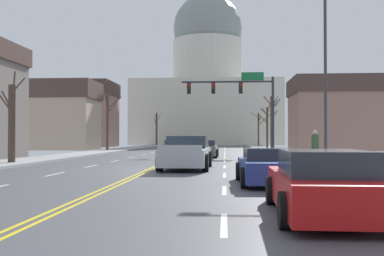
{
  "coord_description": "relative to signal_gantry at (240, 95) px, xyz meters",
  "views": [
    {
      "loc": [
        3.52,
        -21.91,
        1.56
      ],
      "look_at": [
        -0.49,
        34.07,
        2.6
      ],
      "focal_mm": 43.09,
      "sensor_mm": 36.0,
      "label": 1
    }
  ],
  "objects": [
    {
      "name": "ground",
      "position": [
        -4.8,
        -17.58,
        -5.11
      ],
      "size": [
        20.0,
        180.0,
        0.2
      ],
      "color": "#4B4B50"
    },
    {
      "name": "signal_gantry",
      "position": [
        0.0,
        0.0,
        0.0
      ],
      "size": [
        7.91,
        0.41,
        6.92
      ],
      "color": "#28282D",
      "rests_on": "ground"
    },
    {
      "name": "street_lamp_right",
      "position": [
        3.16,
        -17.7,
        -0.11
      ],
      "size": [
        2.04,
        0.24,
        8.35
      ],
      "color": "#333338",
      "rests_on": "ground"
    },
    {
      "name": "capitol_building",
      "position": [
        -4.8,
        54.47,
        6.47
      ],
      "size": [
        28.35,
        22.39,
        33.09
      ],
      "color": "beige",
      "rests_on": "ground"
    },
    {
      "name": "sedan_near_00",
      "position": [
        -2.78,
        -4.85,
        -4.52
      ],
      "size": [
        2.02,
        4.45,
        1.28
      ],
      "color": "#6B6056",
      "rests_on": "ground"
    },
    {
      "name": "sedan_near_01",
      "position": [
        -3.11,
        -10.7,
        -4.52
      ],
      "size": [
        2.04,
        4.61,
        1.33
      ],
      "color": "#9EA3A8",
      "rests_on": "ground"
    },
    {
      "name": "pickup_truck_near_02",
      "position": [
        -3.15,
        -17.25,
        -4.42
      ],
      "size": [
        2.38,
        5.62,
        1.59
      ],
      "color": "#ADB2B7",
      "rests_on": "ground"
    },
    {
      "name": "sedan_near_03",
      "position": [
        0.2,
        -24.25,
        -4.57
      ],
      "size": [
        2.18,
        4.29,
        1.18
      ],
      "color": "navy",
      "rests_on": "ground"
    },
    {
      "name": "sedan_near_04",
      "position": [
        0.63,
        -30.28,
        -4.52
      ],
      "size": [
        2.03,
        4.66,
        1.3
      ],
      "color": "#B71414",
      "rests_on": "ground"
    },
    {
      "name": "sedan_oncoming_00",
      "position": [
        -6.53,
        7.37,
        -4.55
      ],
      "size": [
        2.07,
        4.45,
        1.2
      ],
      "color": "#6B6056",
      "rests_on": "ground"
    },
    {
      "name": "sedan_oncoming_01",
      "position": [
        -6.73,
        16.69,
        -4.53
      ],
      "size": [
        2.15,
        4.32,
        1.26
      ],
      "color": "silver",
      "rests_on": "ground"
    },
    {
      "name": "flank_building_00",
      "position": [
        -22.98,
        29.38,
        -0.14
      ],
      "size": [
        9.72,
        9.13,
        9.85
      ],
      "color": "#8C6656",
      "rests_on": "ground"
    },
    {
      "name": "flank_building_01",
      "position": [
        -23.19,
        13.47,
        -1.04
      ],
      "size": [
        13.66,
        6.58,
        8.05
      ],
      "color": "tan",
      "rests_on": "ground"
    },
    {
      "name": "flank_building_03",
      "position": [
        11.17,
        14.57,
        -0.93
      ],
      "size": [
        9.56,
        8.61,
        8.3
      ],
      "color": "#8C6656",
      "rests_on": "ground"
    },
    {
      "name": "bare_tree_00",
      "position": [
        4.12,
        19.84,
        -2.07
      ],
      "size": [
        2.69,
        1.41,
        5.87
      ],
      "color": "#4C3D2D",
      "rests_on": "ground"
    },
    {
      "name": "bare_tree_01",
      "position": [
        -13.54,
        7.98,
        -1.51
      ],
      "size": [
        2.16,
        2.75,
        6.31
      ],
      "color": "#423328",
      "rests_on": "ground"
    },
    {
      "name": "bare_tree_02",
      "position": [
        3.99,
        32.96,
        -2.17
      ],
      "size": [
        2.48,
        1.78,
        5.21
      ],
      "color": "#423328",
      "rests_on": "ground"
    },
    {
      "name": "bare_tree_03",
      "position": [
        -13.05,
        -14.83,
        -2.75
      ],
      "size": [
        1.42,
        1.38,
        4.91
      ],
      "color": "#423328",
      "rests_on": "ground"
    },
    {
      "name": "bare_tree_04",
      "position": [
        3.83,
        10.97,
        -1.9
      ],
      "size": [
        1.8,
        1.56,
        5.91
      ],
      "color": "#4C3D2D",
      "rests_on": "ground"
    },
    {
      "name": "bare_tree_05",
      "position": [
        -12.77,
        37.31,
        -2.19
      ],
      "size": [
        1.03,
        1.89,
        5.43
      ],
      "color": "#4C3D2D",
      "rests_on": "ground"
    },
    {
      "name": "pedestrian_00",
      "position": [
        2.93,
        -17.62,
        -4.04
      ],
      "size": [
        0.35,
        0.34,
        1.72
      ],
      "color": "#33333D",
      "rests_on": "ground"
    }
  ]
}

